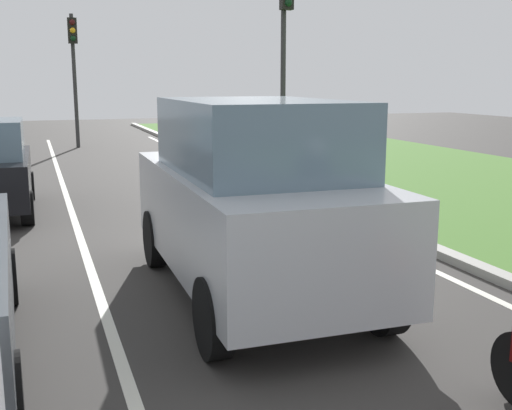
{
  "coord_description": "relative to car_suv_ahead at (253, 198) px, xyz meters",
  "views": [
    {
      "loc": [
        -1.32,
        1.96,
        2.49
      ],
      "look_at": [
        0.85,
        8.05,
        1.2
      ],
      "focal_mm": 44.07,
      "sensor_mm": 36.0,
      "label": 1
    }
  ],
  "objects": [
    {
      "name": "traffic_light_far_median",
      "position": [
        -0.72,
        17.76,
        2.16
      ],
      "size": [
        0.32,
        0.5,
        4.86
      ],
      "color": "#2D2D2D",
      "rests_on": "ground"
    },
    {
      "name": "grass_verge_right",
      "position": [
        7.49,
        5.39,
        -1.14
      ],
      "size": [
        9.0,
        48.0,
        0.06
      ],
      "primitive_type": "cube",
      "color": "#47752D",
      "rests_on": "ground"
    },
    {
      "name": "ground_plane",
      "position": [
        -1.01,
        5.39,
        -1.17
      ],
      "size": [
        60.0,
        60.0,
        0.0
      ],
      "primitive_type": "plane",
      "color": "#383533"
    },
    {
      "name": "curb_right",
      "position": [
        3.09,
        5.39,
        -1.11
      ],
      "size": [
        0.24,
        48.0,
        0.12
      ],
      "primitive_type": "cube",
      "color": "#9E9B93",
      "rests_on": "ground"
    },
    {
      "name": "lane_line_center",
      "position": [
        -1.71,
        5.39,
        -1.16
      ],
      "size": [
        0.12,
        32.0,
        0.01
      ],
      "primitive_type": "cube",
      "color": "silver",
      "rests_on": "ground"
    },
    {
      "name": "traffic_light_near_right",
      "position": [
        4.11,
        9.16,
        2.48
      ],
      "size": [
        0.32,
        0.5,
        5.38
      ],
      "color": "#2D2D2D",
      "rests_on": "ground"
    },
    {
      "name": "lane_line_right_edge",
      "position": [
        2.59,
        5.39,
        -1.16
      ],
      "size": [
        0.12,
        32.0,
        0.01
      ],
      "primitive_type": "cube",
      "color": "silver",
      "rests_on": "ground"
    },
    {
      "name": "car_suv_ahead",
      "position": [
        0.0,
        0.0,
        0.0
      ],
      "size": [
        2.02,
        4.53,
        2.28
      ],
      "rotation": [
        0.0,
        0.0,
        -0.01
      ],
      "color": "#B7BABF",
      "rests_on": "ground"
    }
  ]
}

